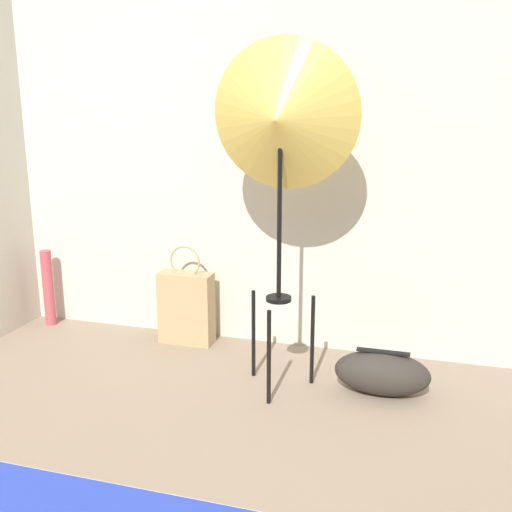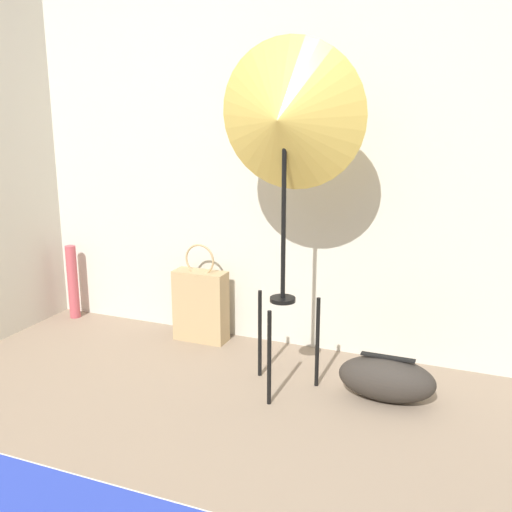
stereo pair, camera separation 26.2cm
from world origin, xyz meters
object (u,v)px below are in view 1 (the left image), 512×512
Objects in this scene: duffel_bag at (382,373)px; paper_roll at (48,288)px; photo_umbrella at (280,120)px; tote_bag at (186,307)px.

paper_roll reaches higher than duffel_bag.
duffel_bag is 2.14m from paper_roll.
photo_umbrella is 2.84× the size of tote_bag.
paper_roll is (-0.95, 0.03, 0.02)m from tote_bag.
tote_bag is at bearing 148.20° from photo_umbrella.
photo_umbrella is 3.45× the size of paper_roll.
duffel_bag is (0.50, 0.07, -1.19)m from photo_umbrella.
tote_bag is (-0.65, 0.41, -1.08)m from photo_umbrella.
photo_umbrella reaches higher than duffel_bag.
photo_umbrella is 1.33m from tote_bag.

